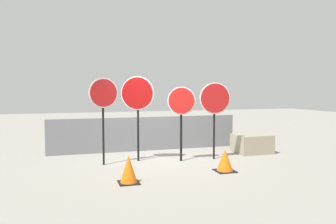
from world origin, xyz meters
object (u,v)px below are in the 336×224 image
stop_sign_1 (137,98)px  stop_sign_3 (215,102)px  storage_crate (252,144)px  stop_sign_2 (181,107)px  traffic_cone_1 (225,161)px  traffic_cone_0 (129,169)px  stop_sign_0 (103,99)px

stop_sign_1 → stop_sign_3: size_ratio=1.08×
storage_crate → stop_sign_3: bearing=-160.8°
stop_sign_2 → traffic_cone_1: 1.95m
stop_sign_2 → stop_sign_3: size_ratio=0.95×
stop_sign_1 → traffic_cone_1: size_ratio=4.37×
stop_sign_3 → storage_crate: bearing=27.3°
stop_sign_2 → stop_sign_3: stop_sign_3 is taller
stop_sign_1 → traffic_cone_0: 2.58m
stop_sign_2 → stop_sign_3: (0.99, -0.02, 0.11)m
stop_sign_0 → traffic_cone_1: stop_sign_0 is taller
stop_sign_2 → traffic_cone_0: 2.72m
stop_sign_1 → traffic_cone_0: (-0.62, -2.03, -1.46)m
stop_sign_1 → storage_crate: stop_sign_1 is taller
stop_sign_1 → traffic_cone_1: stop_sign_1 is taller
stop_sign_3 → stop_sign_2: bearing=-173.3°
stop_sign_0 → stop_sign_3: (3.07, -0.18, -0.12)m
traffic_cone_0 → storage_crate: size_ratio=0.55×
stop_sign_0 → traffic_cone_1: size_ratio=4.25×
traffic_cone_1 → storage_crate: (1.88, 1.87, 0.02)m
stop_sign_0 → stop_sign_1: bearing=-0.4°
stop_sign_1 → storage_crate: (3.67, 0.15, -1.47)m
stop_sign_3 → traffic_cone_0: size_ratio=3.65×
stop_sign_1 → traffic_cone_1: bearing=-17.8°
stop_sign_0 → storage_crate: 4.85m
stop_sign_1 → storage_crate: 3.96m
stop_sign_3 → storage_crate: 2.10m
stop_sign_0 → stop_sign_3: bearing=-16.4°
stop_sign_1 → traffic_cone_0: size_ratio=3.93×
stop_sign_3 → stop_sign_1: bearing=177.8°
stop_sign_0 → stop_sign_1: stop_sign_1 is taller
stop_sign_1 → traffic_cone_0: stop_sign_1 is taller
stop_sign_2 → traffic_cone_1: stop_sign_2 is taller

